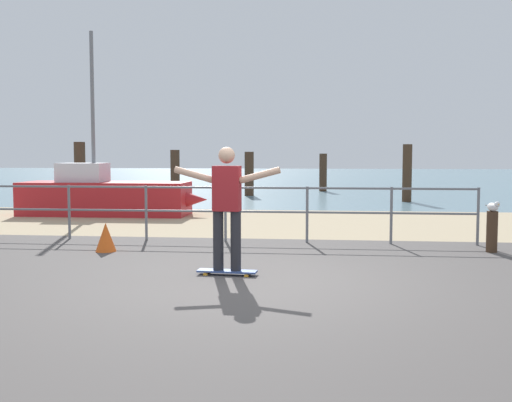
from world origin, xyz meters
name	(u,v)px	position (x,y,z in m)	size (l,w,h in m)	color
ground_plane	(245,304)	(0.00, -1.00, 0.00)	(24.00, 10.00, 0.04)	#514C49
beach_strip	(288,223)	(0.00, 7.00, 0.00)	(24.00, 6.00, 0.04)	tan
sea_surface	(312,178)	(0.00, 35.00, 0.00)	(72.00, 50.00, 0.04)	slate
railing_fence	(146,204)	(-2.48, 3.60, 0.69)	(12.14, 0.05, 1.05)	slate
sailboat	(111,196)	(-4.77, 8.10, 0.52)	(4.96, 1.46, 4.84)	#B21E23
skateboard	(227,271)	(-0.43, 0.46, 0.07)	(0.81, 0.26, 0.08)	#334C8C
skateboarder	(227,201)	(-0.43, 0.46, 1.02)	(1.45, 0.22, 1.65)	#26262B
bollard_short	(492,232)	(3.61, 2.84, 0.35)	(0.18, 0.18, 0.70)	#422D1E
seagull	(493,207)	(3.61, 2.82, 0.78)	(0.17, 0.49, 0.18)	white
groyne_post_0	(80,171)	(-7.76, 13.27, 1.03)	(0.39, 0.39, 2.06)	#422D1E
groyne_post_1	(175,173)	(-4.91, 15.66, 0.90)	(0.36, 0.36, 1.80)	#422D1E
groyne_post_2	(249,174)	(-2.06, 16.05, 0.86)	(0.36, 0.36, 1.72)	#422D1E
groyne_post_3	(323,173)	(0.79, 19.22, 0.83)	(0.33, 0.33, 1.65)	#422D1E
groyne_post_4	(407,173)	(3.63, 13.62, 0.98)	(0.32, 0.32, 1.97)	#422D1E
traffic_cone	(106,238)	(-2.76, 2.20, 0.25)	(0.36, 0.36, 0.50)	#E55919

